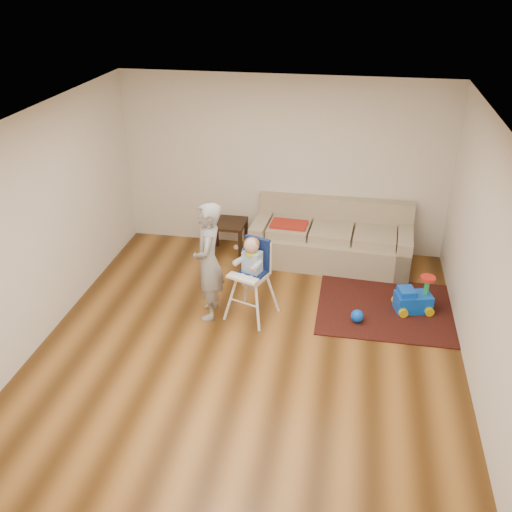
% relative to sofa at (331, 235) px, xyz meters
% --- Properties ---
extents(ground, '(5.50, 5.50, 0.00)m').
position_rel_sofa_xyz_m(ground, '(-0.81, -2.30, -0.46)').
color(ground, '#482A0F').
rests_on(ground, ground).
extents(room_envelope, '(5.04, 5.52, 2.72)m').
position_rel_sofa_xyz_m(room_envelope, '(-0.81, -1.77, 1.42)').
color(room_envelope, silver).
rests_on(room_envelope, ground).
extents(sofa, '(2.41, 1.10, 0.91)m').
position_rel_sofa_xyz_m(sofa, '(0.00, 0.00, 0.00)').
color(sofa, gray).
rests_on(sofa, ground).
extents(side_table, '(0.54, 0.54, 0.54)m').
position_rel_sofa_xyz_m(side_table, '(-1.60, -0.02, -0.18)').
color(side_table, black).
rests_on(side_table, ground).
extents(area_rug, '(2.03, 1.52, 0.02)m').
position_rel_sofa_xyz_m(area_rug, '(0.94, -1.22, -0.45)').
color(area_rug, black).
rests_on(area_rug, ground).
extents(ride_on_toy, '(0.52, 0.43, 0.50)m').
position_rel_sofa_xyz_m(ride_on_toy, '(1.16, -1.20, -0.19)').
color(ride_on_toy, blue).
rests_on(ride_on_toy, area_rug).
extents(toy_ball, '(0.17, 0.17, 0.17)m').
position_rel_sofa_xyz_m(toy_ball, '(0.45, -1.61, -0.36)').
color(toy_ball, blue).
rests_on(toy_ball, area_rug).
extents(high_chair, '(0.67, 0.67, 1.13)m').
position_rel_sofa_xyz_m(high_chair, '(-0.91, -1.68, 0.09)').
color(high_chair, white).
rests_on(high_chair, ground).
extents(adult, '(0.46, 0.62, 1.56)m').
position_rel_sofa_xyz_m(adult, '(-1.45, -1.74, 0.32)').
color(adult, '#999A9C').
rests_on(adult, ground).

